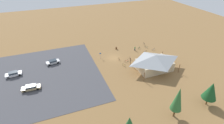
# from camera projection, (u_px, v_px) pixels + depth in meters

# --- Properties ---
(ground) EXTENTS (160.00, 160.00, 0.00)m
(ground) POSITION_uv_depth(u_px,v_px,m) (114.00, 58.00, 61.18)
(ground) COLOR olive
(ground) RESTS_ON ground
(parking_lot_asphalt) EXTENTS (41.34, 34.71, 0.05)m
(parking_lot_asphalt) POSITION_uv_depth(u_px,v_px,m) (29.00, 79.00, 50.48)
(parking_lot_asphalt) COLOR #424247
(parking_lot_asphalt) RESTS_ON ground
(bike_pavilion) EXTENTS (12.55, 9.16, 5.05)m
(bike_pavilion) POSITION_uv_depth(u_px,v_px,m) (155.00, 61.00, 53.65)
(bike_pavilion) COLOR #C6B28E
(bike_pavilion) RESTS_ON ground
(trash_bin) EXTENTS (0.60, 0.60, 0.90)m
(trash_bin) POSITION_uv_depth(u_px,v_px,m) (116.00, 48.00, 66.73)
(trash_bin) COLOR brown
(trash_bin) RESTS_ON ground
(lot_sign) EXTENTS (0.56, 0.08, 2.20)m
(lot_sign) POSITION_uv_depth(u_px,v_px,m) (100.00, 55.00, 60.25)
(lot_sign) COLOR #99999E
(lot_sign) RESTS_ON ground
(pine_mideast) EXTENTS (3.30, 3.30, 6.46)m
(pine_mideast) POSITION_uv_depth(u_px,v_px,m) (211.00, 91.00, 39.74)
(pine_mideast) COLOR brown
(pine_mideast) RESTS_ON ground
(pine_east) EXTENTS (2.46, 2.46, 8.06)m
(pine_east) POSITION_uv_depth(u_px,v_px,m) (178.00, 99.00, 36.15)
(pine_east) COLOR brown
(pine_east) RESTS_ON ground
(bicycle_yellow_by_bin) EXTENTS (0.77, 1.57, 0.88)m
(bicycle_yellow_by_bin) POSITION_uv_depth(u_px,v_px,m) (124.00, 65.00, 56.25)
(bicycle_yellow_by_bin) COLOR black
(bicycle_yellow_by_bin) RESTS_ON ground
(bicycle_orange_yard_center) EXTENTS (0.59, 1.62, 0.82)m
(bicycle_orange_yard_center) POSITION_uv_depth(u_px,v_px,m) (119.00, 59.00, 59.97)
(bicycle_orange_yard_center) COLOR black
(bicycle_orange_yard_center) RESTS_ON ground
(bicycle_green_edge_south) EXTENTS (1.50, 0.96, 0.82)m
(bicycle_green_edge_south) POSITION_uv_depth(u_px,v_px,m) (139.00, 48.00, 67.12)
(bicycle_green_edge_south) COLOR black
(bicycle_green_edge_south) RESTS_ON ground
(bicycle_red_yard_front) EXTENTS (1.76, 0.48, 0.82)m
(bicycle_red_yard_front) POSITION_uv_depth(u_px,v_px,m) (126.00, 61.00, 58.64)
(bicycle_red_yard_front) COLOR black
(bicycle_red_yard_front) RESTS_ON ground
(bicycle_silver_near_porch) EXTENTS (1.60, 0.48, 0.81)m
(bicycle_silver_near_porch) POSITION_uv_depth(u_px,v_px,m) (153.00, 49.00, 66.04)
(bicycle_silver_near_porch) COLOR black
(bicycle_silver_near_porch) RESTS_ON ground
(bicycle_white_yard_left) EXTENTS (1.67, 0.76, 0.82)m
(bicycle_white_yard_left) POSITION_uv_depth(u_px,v_px,m) (145.00, 51.00, 64.60)
(bicycle_white_yard_left) COLOR black
(bicycle_white_yard_left) RESTS_ON ground
(bicycle_teal_mid_cluster) EXTENTS (1.03, 1.41, 0.78)m
(bicycle_teal_mid_cluster) POSITION_uv_depth(u_px,v_px,m) (146.00, 47.00, 67.77)
(bicycle_teal_mid_cluster) COLOR black
(bicycle_teal_mid_cluster) RESTS_ON ground
(bicycle_purple_lone_west) EXTENTS (0.48, 1.82, 0.88)m
(bicycle_purple_lone_west) POSITION_uv_depth(u_px,v_px,m) (130.00, 59.00, 59.87)
(bicycle_purple_lone_west) COLOR black
(bicycle_purple_lone_west) RESTS_ON ground
(bicycle_black_lone_east) EXTENTS (0.60, 1.71, 0.84)m
(bicycle_black_lone_east) POSITION_uv_depth(u_px,v_px,m) (144.00, 44.00, 70.15)
(bicycle_black_lone_east) COLOR black
(bicycle_black_lone_east) RESTS_ON ground
(car_silver_back_corner) EXTENTS (4.56, 2.67, 1.31)m
(car_silver_back_corner) POSITION_uv_depth(u_px,v_px,m) (53.00, 62.00, 57.51)
(car_silver_back_corner) COLOR #BCBCC1
(car_silver_back_corner) RESTS_ON parking_lot_asphalt
(car_tan_end_stall) EXTENTS (4.84, 1.96, 1.36)m
(car_tan_end_stall) POSITION_uv_depth(u_px,v_px,m) (31.00, 88.00, 46.14)
(car_tan_end_stall) COLOR tan
(car_tan_end_stall) RESTS_ON parking_lot_asphalt
(car_white_second_row) EXTENTS (4.60, 2.25, 1.40)m
(car_white_second_row) POSITION_uv_depth(u_px,v_px,m) (13.00, 74.00, 51.48)
(car_white_second_row) COLOR white
(car_white_second_row) RESTS_ON parking_lot_asphalt
(visitor_near_lot) EXTENTS (0.37, 0.36, 1.76)m
(visitor_near_lot) POSITION_uv_depth(u_px,v_px,m) (135.00, 48.00, 65.56)
(visitor_near_lot) COLOR #2D3347
(visitor_near_lot) RESTS_ON ground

